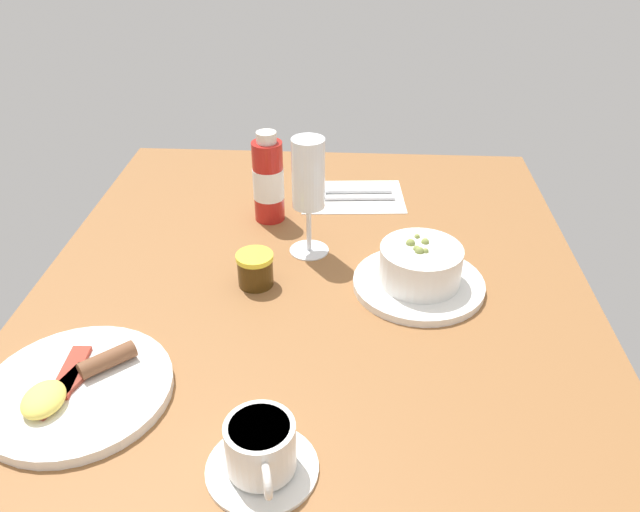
# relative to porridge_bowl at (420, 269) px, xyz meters

# --- Properties ---
(ground_plane) EXTENTS (1.10, 0.84, 0.03)m
(ground_plane) POSITION_rel_porridge_bowl_xyz_m (-0.05, 0.16, -0.05)
(ground_plane) COLOR brown
(porridge_bowl) EXTENTS (0.20, 0.20, 0.08)m
(porridge_bowl) POSITION_rel_porridge_bowl_xyz_m (0.00, 0.00, 0.00)
(porridge_bowl) COLOR white
(porridge_bowl) RESTS_ON ground_plane
(cutlery_setting) EXTENTS (0.15, 0.20, 0.01)m
(cutlery_setting) POSITION_rel_porridge_bowl_xyz_m (0.29, 0.11, -0.03)
(cutlery_setting) COLOR white
(cutlery_setting) RESTS_ON ground_plane
(coffee_cup) EXTENTS (0.12, 0.12, 0.07)m
(coffee_cup) POSITION_rel_porridge_bowl_xyz_m (-0.35, 0.19, -0.00)
(coffee_cup) COLOR white
(coffee_cup) RESTS_ON ground_plane
(wine_glass) EXTENTS (0.06, 0.06, 0.20)m
(wine_glass) POSITION_rel_porridge_bowl_xyz_m (0.09, 0.17, 0.10)
(wine_glass) COLOR white
(wine_glass) RESTS_ON ground_plane
(jam_jar) EXTENTS (0.06, 0.06, 0.05)m
(jam_jar) POSITION_rel_porridge_bowl_xyz_m (-0.01, 0.25, -0.01)
(jam_jar) COLOR #422B0D
(jam_jar) RESTS_ON ground_plane
(sauce_bottle_red) EXTENTS (0.05, 0.05, 0.16)m
(sauce_bottle_red) POSITION_rel_porridge_bowl_xyz_m (0.20, 0.25, 0.04)
(sauce_bottle_red) COLOR #B21E19
(sauce_bottle_red) RESTS_ON ground_plane
(breakfast_plate) EXTENTS (0.23, 0.23, 0.04)m
(breakfast_plate) POSITION_rel_porridge_bowl_xyz_m (-0.25, 0.43, -0.02)
(breakfast_plate) COLOR white
(breakfast_plate) RESTS_ON ground_plane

